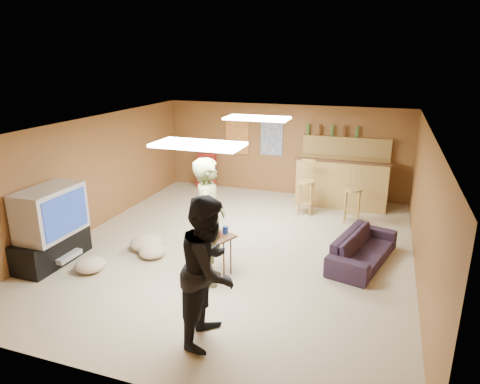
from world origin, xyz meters
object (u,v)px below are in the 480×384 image
(person_olive, at_px, (210,222))
(sofa, at_px, (363,249))
(tray_table, at_px, (215,256))
(tv_body, at_px, (50,212))
(person_black, at_px, (209,270))
(bar_counter, at_px, (342,183))

(person_olive, height_order, sofa, person_olive)
(sofa, bearing_deg, tray_table, 134.77)
(tv_body, distance_m, person_olive, 2.68)
(person_black, height_order, tray_table, person_black)
(person_olive, distance_m, person_black, 1.39)
(person_olive, bearing_deg, person_black, -173.89)
(tv_body, distance_m, sofa, 5.14)
(tv_body, distance_m, person_black, 3.34)
(bar_counter, height_order, person_black, person_black)
(tray_table, bearing_deg, bar_counter, 69.98)
(person_olive, xyz_separation_m, sofa, (2.16, 1.37, -0.71))
(person_black, distance_m, sofa, 3.18)
(person_olive, bearing_deg, tv_body, 80.12)
(tv_body, height_order, person_black, person_black)
(person_black, bearing_deg, sofa, -34.66)
(sofa, height_order, tray_table, tray_table)
(tray_table, bearing_deg, person_black, -70.28)
(person_olive, height_order, tray_table, person_olive)
(tv_body, relative_size, person_olive, 0.57)
(tray_table, bearing_deg, tv_body, -170.98)
(tv_body, xyz_separation_m, sofa, (4.82, 1.67, -0.65))
(sofa, xyz_separation_m, tray_table, (-2.14, -1.24, 0.10))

